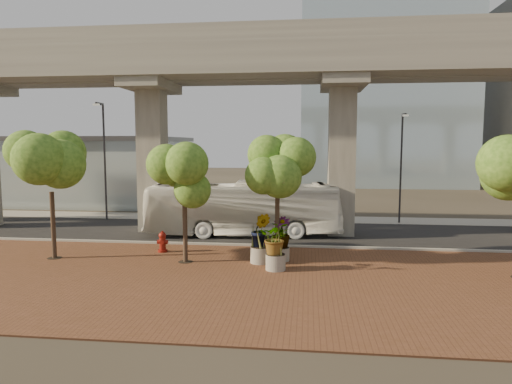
# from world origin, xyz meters

# --- Properties ---
(ground) EXTENTS (160.00, 160.00, 0.00)m
(ground) POSITION_xyz_m (0.00, 0.00, 0.00)
(ground) COLOR #332F25
(ground) RESTS_ON ground
(brick_plaza) EXTENTS (70.00, 13.00, 0.06)m
(brick_plaza) POSITION_xyz_m (0.00, -8.00, 0.03)
(brick_plaza) COLOR brown
(brick_plaza) RESTS_ON ground
(asphalt_road) EXTENTS (90.00, 8.00, 0.04)m
(asphalt_road) POSITION_xyz_m (0.00, 2.00, 0.02)
(asphalt_road) COLOR black
(asphalt_road) RESTS_ON ground
(curb_strip) EXTENTS (70.00, 0.25, 0.16)m
(curb_strip) POSITION_xyz_m (0.00, -2.00, 0.08)
(curb_strip) COLOR #9F9B94
(curb_strip) RESTS_ON ground
(far_sidewalk) EXTENTS (90.00, 3.00, 0.06)m
(far_sidewalk) POSITION_xyz_m (0.00, 7.50, 0.03)
(far_sidewalk) COLOR #9F9B94
(far_sidewalk) RESTS_ON ground
(transit_viaduct) EXTENTS (72.00, 5.60, 12.40)m
(transit_viaduct) POSITION_xyz_m (0.00, 2.00, 7.29)
(transit_viaduct) COLOR #99968B
(transit_viaduct) RESTS_ON ground
(station_pavilion) EXTENTS (23.00, 13.00, 6.30)m
(station_pavilion) POSITION_xyz_m (-20.00, 16.00, 3.22)
(station_pavilion) COLOR #A3B4BA
(station_pavilion) RESTS_ON ground
(transit_bus) EXTENTS (12.16, 4.00, 3.33)m
(transit_bus) POSITION_xyz_m (0.02, 1.08, 1.66)
(transit_bus) COLOR white
(transit_bus) RESTS_ON ground
(fire_hydrant) EXTENTS (0.55, 0.50, 1.10)m
(fire_hydrant) POSITION_xyz_m (-3.51, -3.90, 0.59)
(fire_hydrant) COLOR maroon
(fire_hydrant) RESTS_ON ground
(planter_front) EXTENTS (1.99, 1.99, 2.19)m
(planter_front) POSITION_xyz_m (2.58, -6.63, 1.39)
(planter_front) COLOR #ACA79B
(planter_front) RESTS_ON ground
(planter_right) EXTENTS (1.98, 1.98, 2.11)m
(planter_right) POSITION_xyz_m (2.73, -4.97, 1.34)
(planter_right) COLOR gray
(planter_right) RESTS_ON ground
(planter_left) EXTENTS (2.16, 2.16, 2.38)m
(planter_left) POSITION_xyz_m (1.78, -5.49, 1.50)
(planter_left) COLOR #A8A598
(planter_left) RESTS_ON ground
(street_tree_far_west) EXTENTS (4.09, 4.09, 6.35)m
(street_tree_far_west) POSITION_xyz_m (-8.39, -5.78, 4.53)
(street_tree_far_west) COLOR #423225
(street_tree_far_west) RESTS_ON ground
(street_tree_near_west) EXTENTS (3.09, 3.09, 5.38)m
(street_tree_near_west) POSITION_xyz_m (-1.78, -5.75, 4.01)
(street_tree_near_west) COLOR #423225
(street_tree_near_west) RESTS_ON ground
(street_tree_near_east) EXTENTS (3.40, 3.40, 6.05)m
(street_tree_near_east) POSITION_xyz_m (2.54, -5.05, 4.54)
(street_tree_near_east) COLOR #423225
(street_tree_near_east) RESTS_ON ground
(streetlamp_west) EXTENTS (0.42, 1.24, 8.56)m
(streetlamp_west) POSITION_xyz_m (-10.96, 5.60, 4.99)
(streetlamp_west) COLOR #323137
(streetlamp_west) RESTS_ON ground
(streetlamp_east) EXTENTS (0.38, 1.11, 7.69)m
(streetlamp_east) POSITION_xyz_m (10.48, 6.50, 4.49)
(streetlamp_east) COLOR #2A2A2F
(streetlamp_east) RESTS_ON ground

